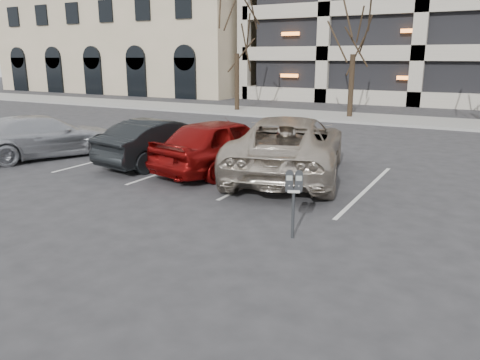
{
  "coord_description": "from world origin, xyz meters",
  "views": [
    {
      "loc": [
        4.06,
        -9.14,
        3.22
      ],
      "look_at": [
        -0.07,
        -1.64,
        0.97
      ],
      "focal_mm": 35.0,
      "sensor_mm": 36.0,
      "label": 1
    }
  ],
  "objects": [
    {
      "name": "car_red",
      "position": [
        -2.78,
        2.29,
        0.79
      ],
      "size": [
        2.7,
        4.88,
        1.57
      ],
      "primitive_type": "imported",
      "rotation": [
        0.0,
        0.0,
        2.95
      ],
      "color": "maroon",
      "rests_on": "ground"
    },
    {
      "name": "stall_lines",
      "position": [
        -1.4,
        2.3,
        0.01
      ],
      "size": [
        16.9,
        5.2,
        0.0
      ],
      "color": "silver",
      "rests_on": "ground"
    },
    {
      "name": "car_silver",
      "position": [
        -9.0,
        1.13,
        0.7
      ],
      "size": [
        3.66,
        5.19,
        1.4
      ],
      "primitive_type": "imported",
      "rotation": [
        0.0,
        0.0,
        2.75
      ],
      "color": "#B5B7BD",
      "rests_on": "ground"
    },
    {
      "name": "tree_a",
      "position": [
        -10.0,
        16.0,
        5.53
      ],
      "size": [
        3.37,
        3.37,
        7.66
      ],
      "color": "black",
      "rests_on": "ground"
    },
    {
      "name": "office_building",
      "position": [
        -28.0,
        29.92,
        7.49
      ],
      "size": [
        26.0,
        16.2,
        15.0
      ],
      "color": "tan",
      "rests_on": "ground"
    },
    {
      "name": "parking_meter",
      "position": [
        1.02,
        -1.62,
        0.96
      ],
      "size": [
        0.34,
        0.24,
        1.25
      ],
      "rotation": [
        0.0,
        0.0,
        0.4
      ],
      "color": "black",
      "rests_on": "ground"
    },
    {
      "name": "suv_silver",
      "position": [
        -0.92,
        2.71,
        0.84
      ],
      "size": [
        4.28,
        6.54,
        1.68
      ],
      "rotation": [
        0.0,
        0.0,
        3.41
      ],
      "color": "#B9AE9E",
      "rests_on": "ground"
    },
    {
      "name": "tree_b",
      "position": [
        -3.0,
        16.0,
        5.43
      ],
      "size": [
        3.31,
        3.31,
        7.52
      ],
      "color": "black",
      "rests_on": "ground"
    },
    {
      "name": "sidewalk",
      "position": [
        0.0,
        16.0,
        0.06
      ],
      "size": [
        80.0,
        4.0,
        0.12
      ],
      "primitive_type": "cube",
      "color": "gray",
      "rests_on": "ground"
    },
    {
      "name": "ground",
      "position": [
        0.0,
        0.0,
        0.0
      ],
      "size": [
        140.0,
        140.0,
        0.0
      ],
      "primitive_type": "plane",
      "color": "#28282B",
      "rests_on": "ground"
    },
    {
      "name": "car_dark",
      "position": [
        -4.95,
        2.21,
        0.7
      ],
      "size": [
        2.17,
        4.44,
        1.4
      ],
      "primitive_type": "imported",
      "rotation": [
        0.0,
        0.0,
        2.97
      ],
      "color": "black",
      "rests_on": "ground"
    }
  ]
}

